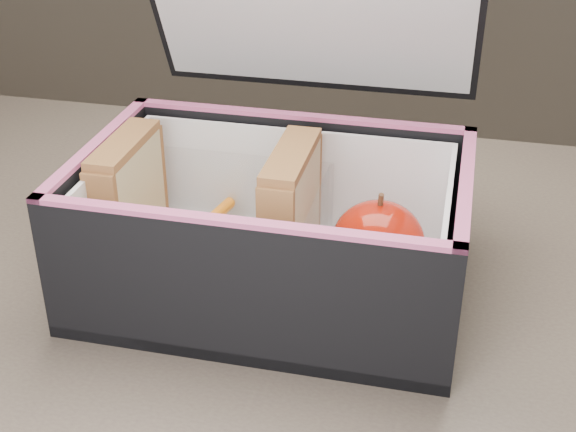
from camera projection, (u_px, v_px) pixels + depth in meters
kitchen_table at (301, 416)px, 0.66m from camera, size 1.20×0.80×0.75m
lunch_bag at (274, 218)px, 0.63m from camera, size 0.30×0.28×0.28m
plastic_tub at (209, 227)px, 0.65m from camera, size 0.18×0.13×0.07m
sandwich_left at (129, 199)px, 0.65m from camera, size 0.03×0.09×0.10m
sandwich_right at (291, 214)px, 0.62m from camera, size 0.03×0.10×0.11m
carrot_sticks at (206, 243)px, 0.65m from camera, size 0.05×0.15×0.03m
paper_napkin at (373, 281)px, 0.64m from camera, size 0.08×0.09×0.01m
red_apple at (378, 243)px, 0.61m from camera, size 0.09×0.09×0.08m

